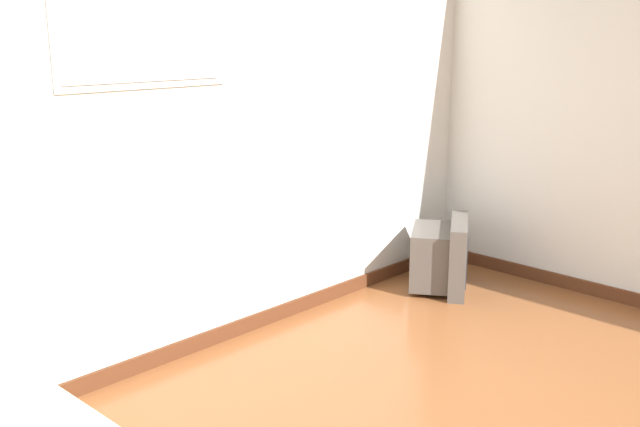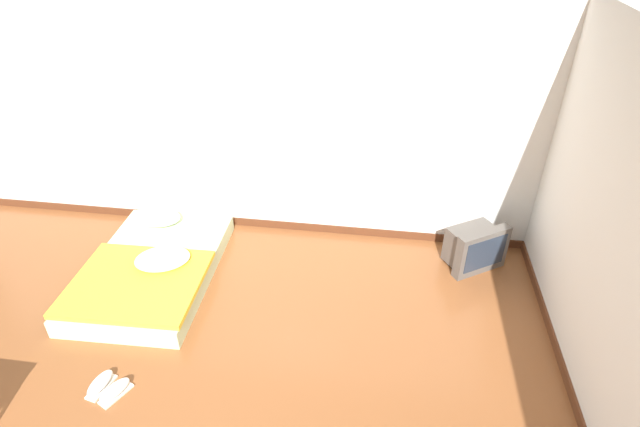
% 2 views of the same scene
% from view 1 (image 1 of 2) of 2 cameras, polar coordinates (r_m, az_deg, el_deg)
% --- Properties ---
extents(wall_back, '(7.91, 0.08, 2.60)m').
position_cam_1_polar(wall_back, '(3.47, -16.68, 7.22)').
color(wall_back, silver).
rests_on(wall_back, ground_plane).
extents(crt_tv, '(0.64, 0.59, 0.48)m').
position_cam_1_polar(crt_tv, '(4.87, 9.72, -3.33)').
color(crt_tv, '#56514C').
rests_on(crt_tv, ground_plane).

